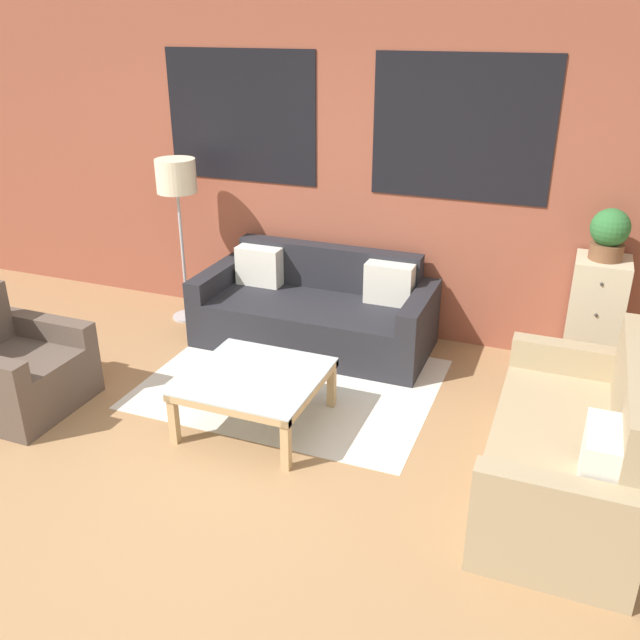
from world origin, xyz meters
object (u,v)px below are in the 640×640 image
Objects in this scene: armchair_corner at (14,371)px; potted_plant at (609,233)px; drawer_cabinet at (594,319)px; coffee_table at (255,382)px; settee_vintage at (572,451)px; floor_lamp at (177,184)px; couch_dark at (316,312)px.

potted_plant is (3.82, 1.96, 0.88)m from armchair_corner.
drawer_cabinet is 0.68m from potted_plant.
coffee_table is at bearing -143.37° from potted_plant.
settee_vintage reaches higher than armchair_corner.
armchair_corner is 4.30m from drawer_cabinet.
floor_lamp is 3.92× the size of potted_plant.
coffee_table is 2.74m from potted_plant.
settee_vintage is 1.73× the size of drawer_cabinet.
armchair_corner is at bearing -152.79° from potted_plant.
couch_dark is 2.37m from potted_plant.
floor_lamp reaches higher than drawer_cabinet.
drawer_cabinet is at bearing 36.63° from coffee_table.
armchair_corner is at bearing -166.81° from coffee_table.
drawer_cabinet is at bearing -90.00° from potted_plant.
coffee_table is at bearing -44.82° from floor_lamp.
couch_dark is 2.21m from drawer_cabinet.
drawer_cabinet is (2.10, 1.56, 0.16)m from coffee_table.
coffee_table is at bearing 178.89° from settee_vintage.
floor_lamp is 1.53× the size of drawer_cabinet.
floor_lamp is 3.60m from drawer_cabinet.
potted_plant is (0.06, 1.60, 0.85)m from settee_vintage.
floor_lamp reaches higher than coffee_table.
potted_plant is at bearing 27.21° from armchair_corner.
floor_lamp is at bearing 177.56° from couch_dark.
floor_lamp is (-3.45, 1.44, 0.95)m from settee_vintage.
couch_dark is 1.35m from coffee_table.
potted_plant reaches higher than drawer_cabinet.
settee_vintage is 1.99× the size of armchair_corner.
couch_dark is 1.64m from floor_lamp.
settee_vintage is at bearing 5.53° from armchair_corner.
drawer_cabinet reaches higher than couch_dark.
coffee_table is at bearing -85.85° from couch_dark.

